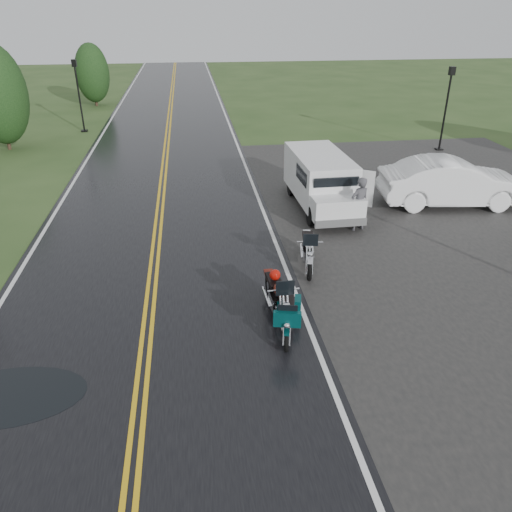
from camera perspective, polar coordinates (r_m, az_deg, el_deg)
The scene contains 13 objects.
ground at distance 11.84m, azimuth -12.42°, elevation -9.52°, with size 120.00×120.00×0.00m, color #2D471E.
road at distance 20.74m, azimuth -10.73°, elevation 7.07°, with size 8.00×100.00×0.04m, color black.
parking_pad at distance 18.80m, azimuth 24.32°, elevation 2.94°, with size 14.00×24.00×0.03m, color black.
motorcycle_red at distance 11.31m, azimuth 3.40°, elevation -6.51°, with size 0.84×2.32×1.37m, color #551209, non-canonical shape.
motorcycle_teal at distance 10.95m, azimuth 3.54°, elevation -8.60°, with size 0.69×1.89×1.12m, color #053939, non-canonical shape.
motorcycle_silver at distance 13.63m, azimuth 6.16°, elevation -0.52°, with size 0.81×2.24×1.32m, color #B0B1B8, non-canonical shape.
van_white at distance 17.06m, azimuth 6.49°, elevation 6.51°, with size 1.91×5.10×2.00m, color white, non-canonical shape.
person_at_van at distance 17.00m, azimuth 11.70°, elevation 5.75°, with size 0.67×0.44×1.84m, color #454449.
sedan_white at distance 20.28m, azimuth 21.48°, elevation 7.75°, with size 1.85×5.31×1.75m, color white.
lamp_post_far_left at distance 32.19m, azimuth -19.56°, elevation 16.84°, with size 0.35×0.35×4.12m, color black, non-canonical shape.
lamp_post_far_right at distance 28.00m, azimuth 20.86°, elevation 15.38°, with size 0.36×0.36×4.19m, color black, non-canonical shape.
tree_left_mid at distance 29.48m, azimuth -27.21°, elevation 15.05°, with size 2.89×2.89×4.51m, color #1E3D19, non-canonical shape.
tree_left_far at distance 40.67m, azimuth -18.12°, elevation 18.63°, with size 2.45×2.45×3.77m, color #1E3D19, non-canonical shape.
Camera 1 is at (1.26, -9.52, 6.91)m, focal length 35.00 mm.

